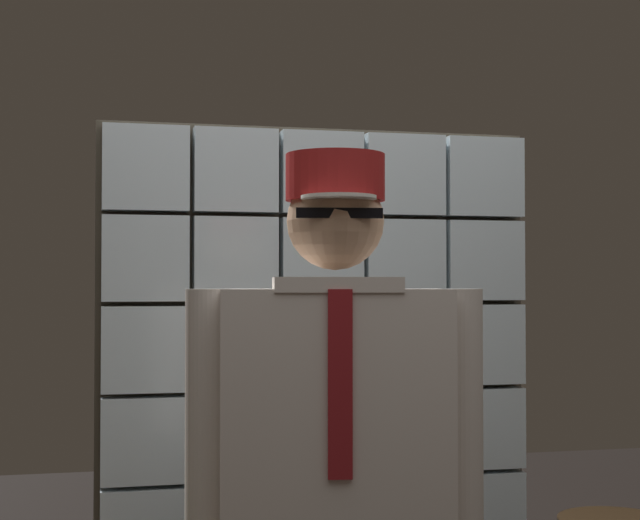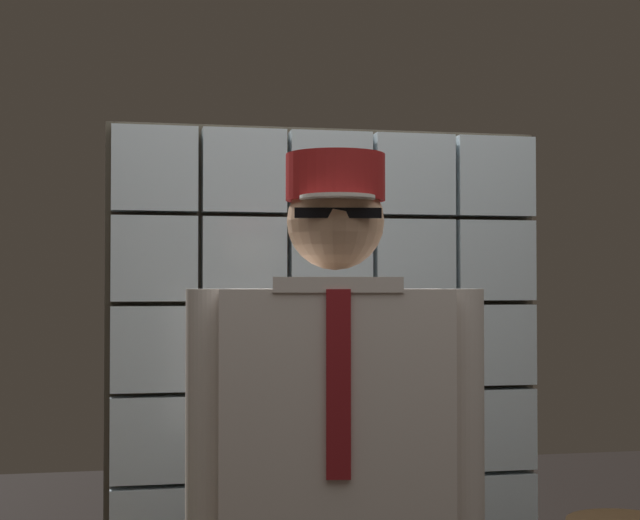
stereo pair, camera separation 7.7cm
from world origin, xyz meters
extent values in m
cube|color=silver|center=(0.29, 1.20, 0.71)|extent=(0.27, 0.08, 0.27)
cube|color=silver|center=(0.58, 1.20, 0.71)|extent=(0.27, 0.08, 0.27)
cube|color=silver|center=(-0.58, 1.20, 1.00)|extent=(0.27, 0.08, 0.27)
cube|color=silver|center=(-0.29, 1.20, 1.00)|extent=(0.27, 0.08, 0.27)
cube|color=silver|center=(0.00, 1.20, 1.00)|extent=(0.27, 0.08, 0.27)
cube|color=silver|center=(0.29, 1.20, 1.00)|extent=(0.27, 0.08, 0.27)
cube|color=silver|center=(0.58, 1.20, 1.00)|extent=(0.27, 0.08, 0.27)
cube|color=silver|center=(-0.58, 1.20, 1.29)|extent=(0.27, 0.08, 0.27)
cube|color=silver|center=(-0.29, 1.20, 1.29)|extent=(0.27, 0.08, 0.27)
cube|color=silver|center=(0.00, 1.20, 1.29)|extent=(0.27, 0.08, 0.27)
cube|color=silver|center=(0.29, 1.20, 1.29)|extent=(0.27, 0.08, 0.27)
cube|color=silver|center=(0.58, 1.20, 1.29)|extent=(0.27, 0.08, 0.27)
cube|color=silver|center=(-0.58, 1.20, 1.58)|extent=(0.27, 0.08, 0.27)
cube|color=silver|center=(-0.29, 1.20, 1.58)|extent=(0.27, 0.08, 0.27)
cube|color=silver|center=(0.00, 1.20, 1.58)|extent=(0.27, 0.08, 0.27)
cube|color=silver|center=(0.29, 1.20, 1.58)|extent=(0.27, 0.08, 0.27)
cube|color=silver|center=(0.58, 1.20, 1.58)|extent=(0.27, 0.08, 0.27)
cube|color=silver|center=(-0.58, 1.20, 1.87)|extent=(0.27, 0.08, 0.27)
cube|color=silver|center=(-0.29, 1.20, 1.87)|extent=(0.27, 0.08, 0.27)
cube|color=silver|center=(0.00, 1.20, 1.87)|extent=(0.27, 0.08, 0.27)
cube|color=silver|center=(0.29, 1.20, 1.87)|extent=(0.27, 0.08, 0.27)
cube|color=silver|center=(0.58, 1.20, 1.87)|extent=(0.27, 0.08, 0.27)
cube|color=#4C4438|center=(0.00, 1.25, 1.00)|extent=(1.47, 0.02, 2.05)
cube|color=silver|center=(-0.17, 0.34, 1.18)|extent=(0.57, 0.32, 0.62)
cube|color=maroon|center=(-0.19, 0.22, 1.27)|extent=(0.06, 0.02, 0.43)
cube|color=silver|center=(-0.17, 0.34, 1.50)|extent=(0.33, 0.29, 0.04)
sphere|color=tan|center=(-0.17, 0.34, 1.65)|extent=(0.24, 0.24, 0.24)
ellipsoid|color=black|center=(-0.17, 0.29, 1.61)|extent=(0.16, 0.11, 0.11)
cube|color=black|center=(-0.18, 0.24, 1.66)|extent=(0.20, 0.04, 0.02)
cylinder|color=white|center=(-0.18, 0.26, 1.70)|extent=(0.20, 0.20, 0.01)
cylinder|color=maroon|center=(-0.17, 0.34, 1.76)|extent=(0.24, 0.24, 0.11)
cylinder|color=silver|center=(0.13, 0.30, 1.20)|extent=(0.12, 0.12, 0.57)
cylinder|color=silver|center=(-0.47, 0.39, 1.20)|extent=(0.12, 0.12, 0.57)
camera|label=1|loc=(-0.72, -1.88, 1.50)|focal=53.54mm
camera|label=2|loc=(-0.65, -1.90, 1.50)|focal=53.54mm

